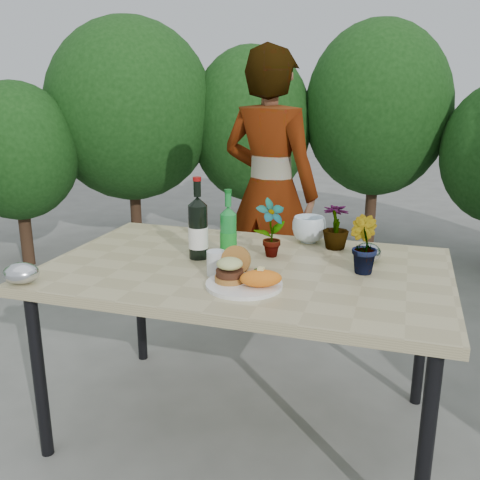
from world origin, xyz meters
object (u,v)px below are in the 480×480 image
(patio_table, at_px, (246,279))
(person, at_px, (270,192))
(wine_bottle, at_px, (198,229))
(dinner_plate, at_px, (244,285))

(patio_table, height_order, person, person)
(patio_table, xyz_separation_m, wine_bottle, (-0.22, 0.04, 0.18))
(wine_bottle, distance_m, person, 1.06)
(dinner_plate, bearing_deg, patio_table, 105.22)
(patio_table, height_order, wine_bottle, wine_bottle)
(patio_table, height_order, dinner_plate, dinner_plate)
(patio_table, relative_size, person, 0.95)
(patio_table, relative_size, wine_bottle, 4.63)
(patio_table, xyz_separation_m, dinner_plate, (0.06, -0.23, 0.06))
(wine_bottle, xyz_separation_m, person, (0.04, 1.06, -0.04))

